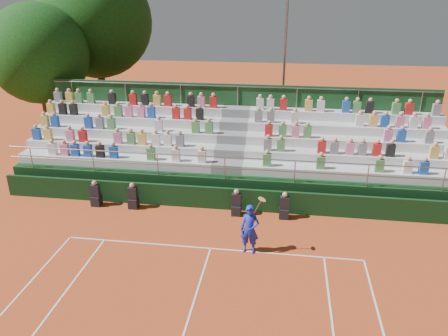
# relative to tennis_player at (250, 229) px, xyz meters

# --- Properties ---
(ground) EXTENTS (90.00, 90.00, 0.00)m
(ground) POSITION_rel_tennis_player_xyz_m (-1.43, 0.00, -0.93)
(ground) COLOR #BE491F
(ground) RESTS_ON ground
(courtside_wall) EXTENTS (20.00, 0.15, 1.00)m
(courtside_wall) POSITION_rel_tennis_player_xyz_m (-1.43, 3.20, -0.43)
(courtside_wall) COLOR black
(courtside_wall) RESTS_ON ground
(line_officials) EXTENTS (8.62, 0.40, 1.19)m
(line_officials) POSITION_rel_tennis_player_xyz_m (-2.98, 2.75, -0.45)
(line_officials) COLOR black
(line_officials) RESTS_ON ground
(grandstand) EXTENTS (20.00, 5.20, 4.40)m
(grandstand) POSITION_rel_tennis_player_xyz_m (-1.44, 6.44, 0.16)
(grandstand) COLOR black
(grandstand) RESTS_ON ground
(tennis_player) EXTENTS (0.89, 0.52, 2.22)m
(tennis_player) POSITION_rel_tennis_player_xyz_m (0.00, 0.00, 0.00)
(tennis_player) COLOR #182BB6
(tennis_player) RESTS_ON ground
(tree_west) EXTENTS (5.74, 5.74, 8.30)m
(tree_west) POSITION_rel_tennis_player_xyz_m (-13.28, 10.51, 4.49)
(tree_west) COLOR #3B2715
(tree_west) RESTS_ON ground
(tree_east) EXTENTS (7.31, 7.31, 10.64)m
(tree_east) POSITION_rel_tennis_player_xyz_m (-11.53, 14.84, 6.04)
(tree_east) COLOR #3B2715
(tree_east) RESTS_ON ground
(floodlight_mast) EXTENTS (0.60, 0.25, 9.07)m
(floodlight_mast) POSITION_rel_tennis_player_xyz_m (0.83, 13.16, 4.29)
(floodlight_mast) COLOR gray
(floodlight_mast) RESTS_ON ground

